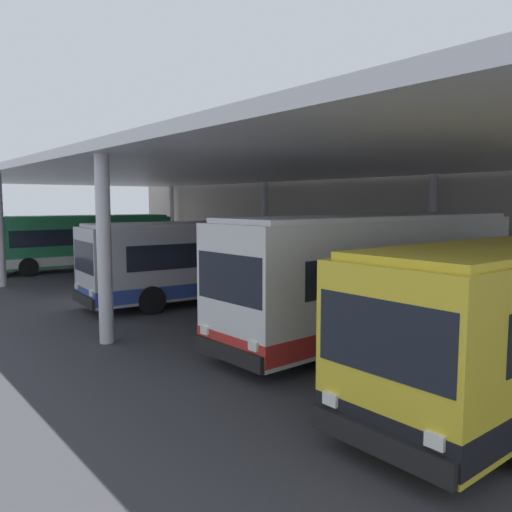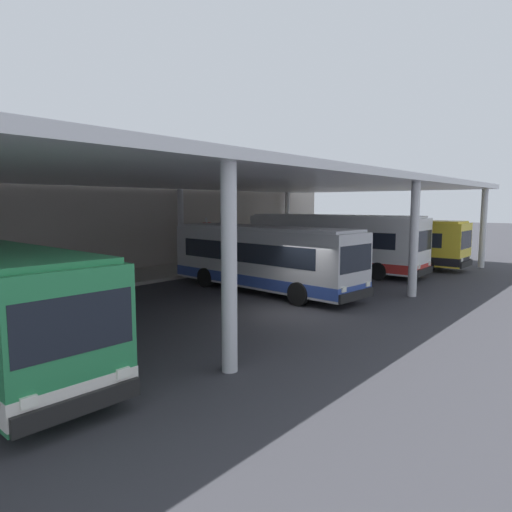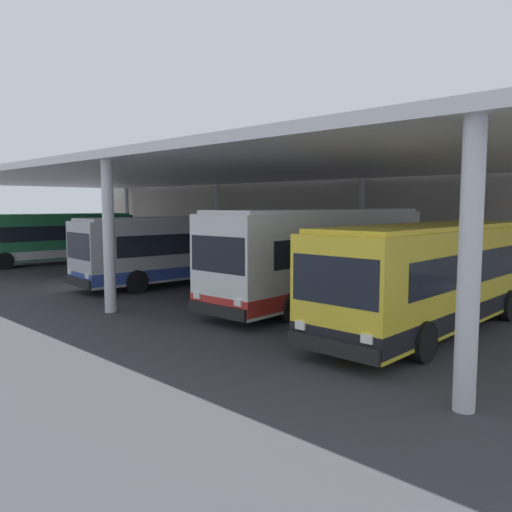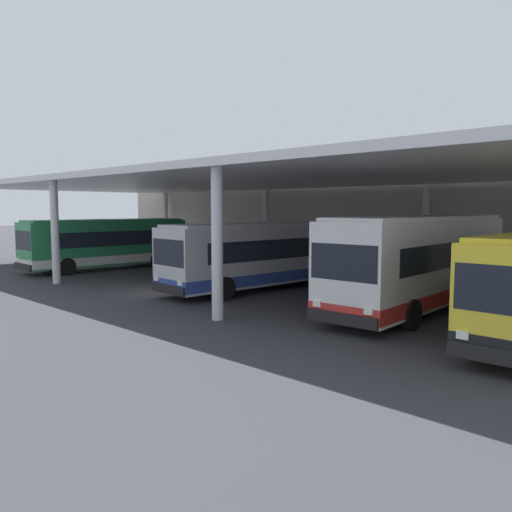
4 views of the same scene
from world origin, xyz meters
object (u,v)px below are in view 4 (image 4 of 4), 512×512
banner_sign (402,244)px  bus_second_bay (261,255)px  bus_nearest_bay (108,243)px  bus_middle_bay (422,261)px  bench_waiting (470,272)px

banner_sign → bus_second_bay: bearing=-115.1°
bus_nearest_bay → bus_middle_bay: bus_middle_bay is taller
bench_waiting → bus_middle_bay: bearing=-82.6°
bus_second_bay → bus_middle_bay: bearing=4.6°
bus_middle_bay → bench_waiting: size_ratio=6.33×
bus_nearest_bay → bus_middle_bay: 20.49m
bus_second_bay → bus_middle_bay: (7.78, 0.62, 0.19)m
bus_nearest_bay → bench_waiting: (19.44, 9.13, -0.99)m
bus_nearest_bay → bench_waiting: 21.51m
bench_waiting → bus_nearest_bay: bearing=-154.8°
bus_middle_bay → bus_nearest_bay: bearing=-175.9°
bus_nearest_bay → banner_sign: banner_sign is taller
bus_second_bay → banner_sign: 8.19m
bus_nearest_bay → bus_middle_bay: (20.44, 1.47, 0.19)m
bus_nearest_bay → banner_sign: size_ratio=3.32×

